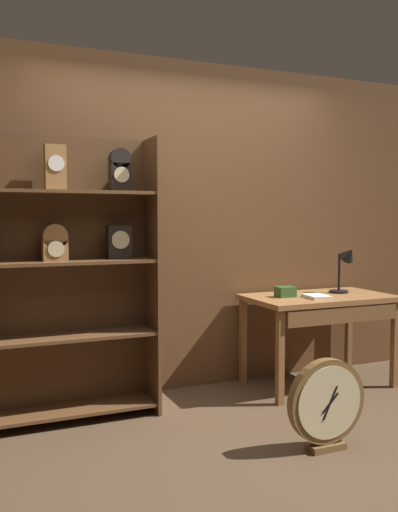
% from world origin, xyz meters
% --- Properties ---
extents(ground_plane, '(10.00, 10.00, 0.00)m').
position_xyz_m(ground_plane, '(0.00, 0.00, 0.00)').
color(ground_plane, '#4C3826').
extents(back_wood_panel, '(4.80, 0.05, 2.60)m').
position_xyz_m(back_wood_panel, '(0.00, 1.40, 1.30)').
color(back_wood_panel, brown).
rests_on(back_wood_panel, ground).
extents(bookshelf, '(1.36, 0.31, 1.93)m').
position_xyz_m(bookshelf, '(-1.14, 1.02, 1.02)').
color(bookshelf, brown).
rests_on(bookshelf, ground).
extents(workbench, '(1.18, 0.68, 0.74)m').
position_xyz_m(workbench, '(0.98, 0.97, 0.65)').
color(workbench, brown).
rests_on(workbench, ground).
extents(desk_lamp, '(0.21, 0.21, 0.41)m').
position_xyz_m(desk_lamp, '(1.27, 1.02, 0.99)').
color(desk_lamp, black).
rests_on(desk_lamp, workbench).
extents(toolbox_small, '(0.15, 0.11, 0.08)m').
position_xyz_m(toolbox_small, '(0.68, 1.03, 0.78)').
color(toolbox_small, '#2D5123').
rests_on(toolbox_small, workbench).
extents(open_repair_manual, '(0.18, 0.24, 0.02)m').
position_xyz_m(open_repair_manual, '(0.87, 0.88, 0.75)').
color(open_repair_manual, silver).
rests_on(open_repair_manual, workbench).
extents(round_clock_large, '(0.51, 0.11, 0.55)m').
position_xyz_m(round_clock_large, '(0.28, -0.08, 0.28)').
color(round_clock_large, brown).
rests_on(round_clock_large, ground).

